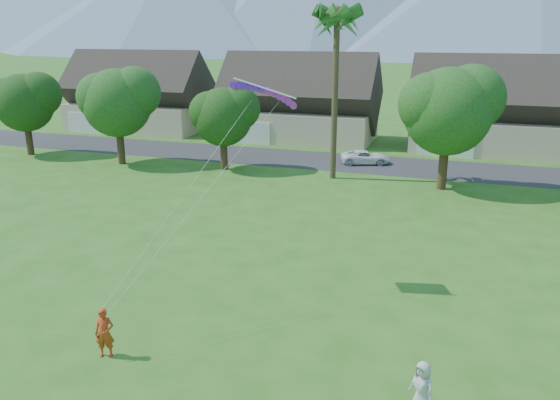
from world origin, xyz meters
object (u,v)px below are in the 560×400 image
at_px(watcher, 422,387).
at_px(parked_car, 365,157).
at_px(parafoil_kite, 266,90).
at_px(kite_flyer, 105,333).

height_order(watcher, parked_car, watcher).
distance_m(watcher, parked_car, 31.74).
bearing_deg(watcher, parafoil_kite, 170.75).
xyz_separation_m(kite_flyer, parafoil_kite, (3.08, 7.57, 7.45)).
relative_size(kite_flyer, parked_car, 0.44).
relative_size(parked_car, parafoil_kite, 1.39).
distance_m(kite_flyer, parafoil_kite, 11.06).
bearing_deg(watcher, kite_flyer, -142.47).
bearing_deg(kite_flyer, parafoil_kite, 47.89).
bearing_deg(kite_flyer, parked_car, 64.17).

